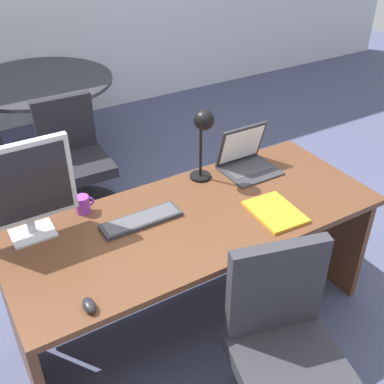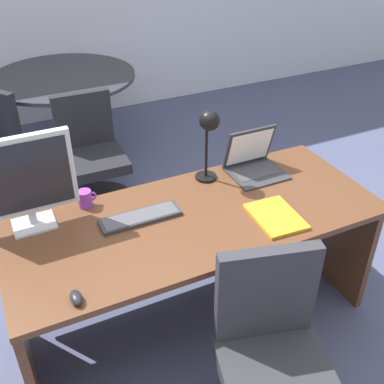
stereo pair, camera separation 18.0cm
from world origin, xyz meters
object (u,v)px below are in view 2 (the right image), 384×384
object	(u,v)px
laptop	(252,158)
mouse	(76,298)
keyboard	(140,217)
desk	(191,243)
monitor	(24,179)
coffee_mug	(85,199)
office_chair	(271,371)
meeting_chair_near	(93,163)
book	(276,217)
meeting_table	(65,95)
desk_lamp	(209,130)

from	to	relation	value
laptop	mouse	bearing A→B (deg)	-153.73
keyboard	desk	bearing A→B (deg)	-8.97
desk	laptop	bearing A→B (deg)	23.28
monitor	coffee_mug	xyz separation A→B (m)	(0.27, 0.05, -0.22)
keyboard	office_chair	distance (m)	0.93
monitor	meeting_chair_near	world-z (taller)	monitor
monitor	book	xyz separation A→B (m)	(1.09, -0.46, -0.26)
mouse	meeting_chair_near	bearing A→B (deg)	73.94
monitor	meeting_chair_near	size ratio (longest dim) A/B	0.56
office_chair	keyboard	bearing A→B (deg)	109.20
meeting_chair_near	coffee_mug	bearing A→B (deg)	-104.82
meeting_table	meeting_chair_near	xyz separation A→B (m)	(-0.02, -0.89, -0.23)
keyboard	coffee_mug	world-z (taller)	coffee_mug
keyboard	coffee_mug	size ratio (longest dim) A/B	4.17
mouse	book	xyz separation A→B (m)	(1.03, 0.12, -0.01)
mouse	meeting_chair_near	xyz separation A→B (m)	(0.51, 1.76, -0.42)
desk	office_chair	size ratio (longest dim) A/B	2.03
laptop	coffee_mug	bearing A→B (deg)	176.70
monitor	meeting_chair_near	distance (m)	1.47
laptop	mouse	xyz separation A→B (m)	(-1.17, -0.58, -0.06)
desk	monitor	world-z (taller)	monitor
book	coffee_mug	bearing A→B (deg)	148.24
meeting_table	monitor	bearing A→B (deg)	-106.03
coffee_mug	meeting_chair_near	xyz separation A→B (m)	(0.30, 1.12, -0.45)
desk	book	xyz separation A→B (m)	(0.35, -0.24, 0.22)
meeting_table	keyboard	bearing A→B (deg)	-92.82
desk	mouse	bearing A→B (deg)	-151.65
monitor	meeting_table	distance (m)	2.20
mouse	meeting_table	xyz separation A→B (m)	(0.53, 2.65, -0.20)
laptop	keyboard	distance (m)	0.77
monitor	desk_lamp	bearing A→B (deg)	0.41
monitor	mouse	world-z (taller)	monitor
coffee_mug	mouse	bearing A→B (deg)	-108.22
monitor	laptop	xyz separation A→B (m)	(1.23, -0.00, -0.19)
monitor	meeting_chair_near	xyz separation A→B (m)	(0.57, 1.18, -0.67)
monitor	desk	bearing A→B (deg)	-16.21
desk	desk_lamp	xyz separation A→B (m)	(0.21, 0.22, 0.52)
desk	meeting_chair_near	distance (m)	1.41
book	office_chair	distance (m)	0.72
desk	coffee_mug	world-z (taller)	coffee_mug
book	coffee_mug	xyz separation A→B (m)	(-0.82, 0.51, 0.04)
desk	meeting_table	bearing A→B (deg)	93.68
office_chair	book	bearing A→B (deg)	57.71
desk	desk_lamp	size ratio (longest dim) A/B	4.51
desk	coffee_mug	size ratio (longest dim) A/B	19.51
desk	laptop	distance (m)	0.61
meeting_table	laptop	bearing A→B (deg)	-72.87
monitor	meeting_chair_near	bearing A→B (deg)	64.17
laptop	office_chair	world-z (taller)	laptop
monitor	coffee_mug	size ratio (longest dim) A/B	4.91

